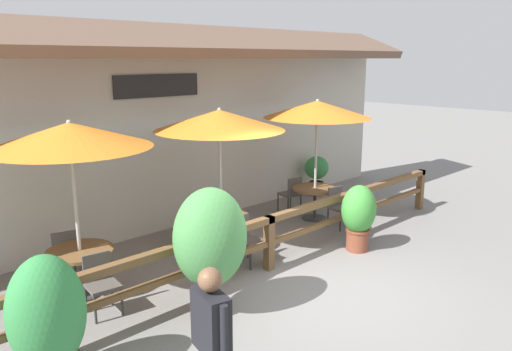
% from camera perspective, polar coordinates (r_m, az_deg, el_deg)
% --- Properties ---
extents(ground_plane, '(60.00, 60.00, 0.00)m').
position_cam_1_polar(ground_plane, '(8.07, 6.92, -12.76)').
color(ground_plane, slate).
extents(building_facade, '(14.28, 1.49, 4.23)m').
position_cam_1_polar(building_facade, '(10.42, -10.52, 5.53)').
color(building_facade, '#BCB7A8').
rests_on(building_facade, ground).
extents(patio_railing, '(10.40, 0.14, 0.95)m').
position_cam_1_polar(patio_railing, '(8.44, 1.51, -6.33)').
color(patio_railing, brown).
rests_on(patio_railing, ground).
extents(patio_umbrella_near, '(2.34, 2.34, 2.68)m').
position_cam_1_polar(patio_umbrella_near, '(7.57, -20.51, 4.32)').
color(patio_umbrella_near, '#B7B2A8').
rests_on(patio_umbrella_near, ground).
extents(dining_table_near, '(1.00, 1.00, 0.73)m').
position_cam_1_polar(dining_table_near, '(8.05, -19.43, -8.97)').
color(dining_table_near, brown).
rests_on(dining_table_near, ground).
extents(chair_near_streetside, '(0.47, 0.47, 0.85)m').
position_cam_1_polar(chair_near_streetside, '(7.48, -17.31, -11.45)').
color(chair_near_streetside, '#514C47').
rests_on(chair_near_streetside, ground).
extents(chair_near_wallside, '(0.50, 0.50, 0.85)m').
position_cam_1_polar(chair_near_wallside, '(8.73, -21.05, -8.13)').
color(chair_near_wallside, '#514C47').
rests_on(chair_near_wallside, ground).
extents(patio_umbrella_middle, '(2.34, 2.34, 2.68)m').
position_cam_1_polar(patio_umbrella_middle, '(8.87, -4.19, 6.32)').
color(patio_umbrella_middle, '#B7B2A8').
rests_on(patio_umbrella_middle, ground).
extents(dining_table_middle, '(1.00, 1.00, 0.73)m').
position_cam_1_polar(dining_table_middle, '(9.29, -4.00, -5.25)').
color(dining_table_middle, brown).
rests_on(dining_table_middle, ground).
extents(chair_middle_streetside, '(0.47, 0.47, 0.85)m').
position_cam_1_polar(chair_middle_streetside, '(8.78, -1.13, -7.08)').
color(chair_middle_streetside, '#514C47').
rests_on(chair_middle_streetside, ground).
extents(chair_middle_wallside, '(0.43, 0.43, 0.85)m').
position_cam_1_polar(chair_middle_wallside, '(9.91, -6.39, -4.76)').
color(chair_middle_wallside, '#514C47').
rests_on(chair_middle_wallside, ground).
extents(patio_umbrella_far, '(2.34, 2.34, 2.68)m').
position_cam_1_polar(patio_umbrella_far, '(10.85, 7.02, 7.51)').
color(patio_umbrella_far, '#B7B2A8').
rests_on(patio_umbrella_far, ground).
extents(dining_table_far, '(1.00, 1.00, 0.73)m').
position_cam_1_polar(dining_table_far, '(11.19, 6.75, -2.08)').
color(dining_table_far, brown).
rests_on(dining_table_far, ground).
extents(chair_far_streetside, '(0.48, 0.48, 0.85)m').
position_cam_1_polar(chair_far_streetside, '(10.78, 9.46, -3.36)').
color(chair_far_streetside, '#514C47').
rests_on(chair_far_streetside, ground).
extents(chair_far_wallside, '(0.48, 0.48, 0.85)m').
position_cam_1_polar(chair_far_wallside, '(11.65, 4.06, -1.95)').
color(chair_far_wallside, '#514C47').
rests_on(chair_far_wallside, ground).
extents(potted_plant_tall_tropical, '(0.69, 0.62, 1.26)m').
position_cam_1_polar(potted_plant_tall_tropical, '(9.47, 11.65, -4.35)').
color(potted_plant_tall_tropical, brown).
rests_on(potted_plant_tall_tropical, ground).
extents(potted_plant_corner_fern, '(0.83, 0.75, 1.52)m').
position_cam_1_polar(potted_plant_corner_fern, '(6.02, -22.75, -15.01)').
color(potted_plant_corner_fern, '#564C47').
rests_on(potted_plant_corner_fern, ground).
extents(potted_plant_broad_leaf, '(1.05, 0.95, 1.84)m').
position_cam_1_polar(potted_plant_broad_leaf, '(6.88, -5.25, -7.28)').
color(potted_plant_broad_leaf, '#9E4C33').
rests_on(potted_plant_broad_leaf, ground).
extents(potted_plant_small_flowering, '(0.67, 0.60, 1.04)m').
position_cam_1_polar(potted_plant_small_flowering, '(13.15, 6.94, 0.50)').
color(potted_plant_small_flowering, '#9E4C33').
rests_on(potted_plant_small_flowering, ground).
extents(pedestrian, '(0.30, 0.58, 1.68)m').
position_cam_1_polar(pedestrian, '(4.86, -5.16, -16.98)').
color(pedestrian, '#2D334C').
rests_on(pedestrian, ground).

